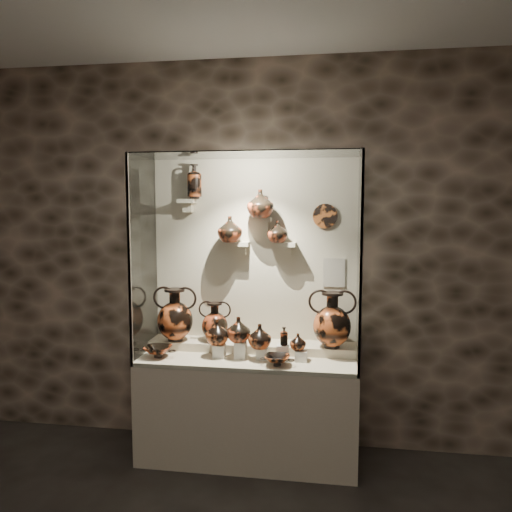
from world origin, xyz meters
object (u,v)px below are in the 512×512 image
(jug_e, at_px, (298,342))
(amphora_mid, at_px, (215,322))
(jug_c, at_px, (260,336))
(ovoid_vase_c, at_px, (278,232))
(ovoid_vase_a, at_px, (230,229))
(kylix_left, at_px, (158,350))
(jug_b, at_px, (238,329))
(amphora_right, at_px, (332,320))
(amphora_left, at_px, (175,315))
(lekythos_small, at_px, (284,335))
(ovoid_vase_b, at_px, (260,204))
(jug_a, at_px, (217,332))
(lekythos_tall, at_px, (194,179))
(kylix_right, at_px, (277,359))

(jug_e, bearing_deg, amphora_mid, 175.70)
(jug_c, xyz_separation_m, ovoid_vase_c, (0.10, 0.27, 0.79))
(ovoid_vase_a, bearing_deg, kylix_left, -128.66)
(jug_b, relative_size, jug_e, 1.50)
(amphora_mid, relative_size, jug_e, 2.49)
(jug_b, bearing_deg, amphora_right, 3.54)
(jug_b, height_order, ovoid_vase_c, ovoid_vase_c)
(amphora_left, height_order, amphora_right, amphora_right)
(jug_b, relative_size, lekythos_small, 1.21)
(jug_c, bearing_deg, kylix_left, -160.12)
(amphora_mid, relative_size, lekythos_small, 2.01)
(jug_e, bearing_deg, amphora_right, 40.79)
(amphora_mid, xyz_separation_m, jug_b, (0.24, -0.20, -0.00))
(amphora_mid, height_order, ovoid_vase_c, ovoid_vase_c)
(ovoid_vase_c, bearing_deg, ovoid_vase_a, -167.93)
(amphora_left, relative_size, jug_e, 3.38)
(jug_e, xyz_separation_m, kylix_left, (-1.09, -0.09, -0.09))
(jug_b, bearing_deg, ovoid_vase_c, 33.94)
(ovoid_vase_b, bearing_deg, jug_e, -20.39)
(kylix_left, distance_m, ovoid_vase_a, 1.11)
(jug_a, relative_size, lekythos_tall, 0.60)
(amphora_right, distance_m, kylix_right, 0.55)
(jug_e, xyz_separation_m, kylix_right, (-0.14, -0.15, -0.10))
(amphora_right, height_order, ovoid_vase_b, ovoid_vase_b)
(lekythos_tall, bearing_deg, ovoid_vase_a, -22.79)
(amphora_right, height_order, lekythos_small, amphora_right)
(ovoid_vase_b, bearing_deg, kylix_right, -50.30)
(amphora_mid, relative_size, jug_b, 1.66)
(jug_c, height_order, ovoid_vase_b, ovoid_vase_b)
(jug_e, bearing_deg, jug_b, -167.41)
(amphora_left, relative_size, jug_a, 2.27)
(kylix_left, height_order, lekythos_tall, lekythos_tall)
(amphora_left, bearing_deg, lekythos_tall, 52.49)
(jug_a, height_order, kylix_right, jug_a)
(jug_c, relative_size, kylix_left, 0.70)
(jug_b, distance_m, lekythos_small, 0.36)
(amphora_mid, bearing_deg, lekythos_small, -17.52)
(amphora_right, xyz_separation_m, ovoid_vase_c, (-0.44, 0.10, 0.68))
(amphora_left, height_order, lekythos_small, amphora_left)
(amphora_mid, xyz_separation_m, jug_c, (0.41, -0.22, -0.05))
(jug_c, height_order, ovoid_vase_c, ovoid_vase_c)
(amphora_mid, relative_size, ovoid_vase_b, 1.44)
(lekythos_tall, height_order, ovoid_vase_a, lekythos_tall)
(jug_e, height_order, ovoid_vase_a, ovoid_vase_a)
(lekythos_small, xyz_separation_m, ovoid_vase_c, (-0.08, 0.27, 0.77))
(kylix_right, bearing_deg, lekythos_tall, 142.66)
(amphora_right, relative_size, jug_c, 2.36)
(lekythos_tall, bearing_deg, jug_a, -63.38)
(amphora_left, height_order, jug_e, amphora_left)
(jug_c, xyz_separation_m, kylix_right, (0.15, -0.12, -0.14))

